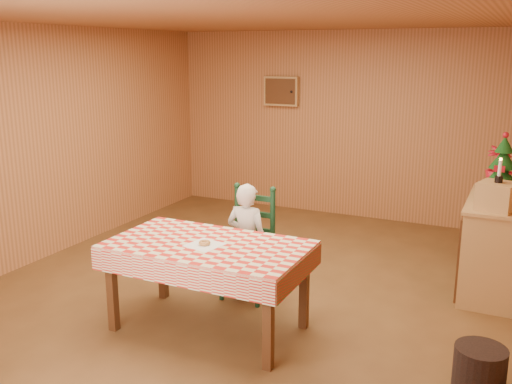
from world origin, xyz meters
TOP-DOWN VIEW (x-y plane):
  - ground at (0.00, 0.00)m, footprint 6.00×6.00m
  - cabin_walls at (-0.00, 0.53)m, footprint 5.10×6.05m
  - dining_table at (0.09, -0.91)m, footprint 1.66×0.96m
  - ladder_chair at (0.09, -0.12)m, footprint 0.44×0.40m
  - seated_child at (0.09, -0.18)m, footprint 0.41×0.27m
  - napkin at (0.09, -0.96)m, footprint 0.30×0.30m
  - donut at (0.09, -0.96)m, footprint 0.10×0.10m
  - shelf_unit at (2.18, 1.00)m, footprint 0.54×1.24m
  - crate at (2.19, 0.60)m, footprint 0.37×0.37m
  - christmas_tree at (2.19, 1.25)m, footprint 0.34×0.34m
  - flower_arrangement at (2.14, 1.55)m, footprint 0.28×0.28m
  - candle_set at (2.19, 0.60)m, footprint 0.07×0.07m
  - storage_bin at (2.25, -0.95)m, footprint 0.41×0.41m

SIDE VIEW (x-z plane):
  - ground at x=0.00m, z-range 0.00..0.00m
  - storage_bin at x=2.25m, z-range 0.00..0.35m
  - shelf_unit at x=2.18m, z-range 0.00..0.93m
  - ladder_chair at x=0.09m, z-range -0.04..1.04m
  - seated_child at x=0.09m, z-range 0.00..1.12m
  - dining_table at x=0.09m, z-range 0.30..1.07m
  - napkin at x=0.09m, z-range 0.77..0.77m
  - donut at x=0.09m, z-range 0.77..0.81m
  - crate at x=2.19m, z-range 0.93..1.18m
  - flower_arrangement at x=2.14m, z-range 0.93..1.37m
  - christmas_tree at x=2.19m, z-range 0.90..1.52m
  - candle_set at x=2.19m, z-range 1.13..1.36m
  - cabin_walls at x=0.00m, z-range 0.50..3.15m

